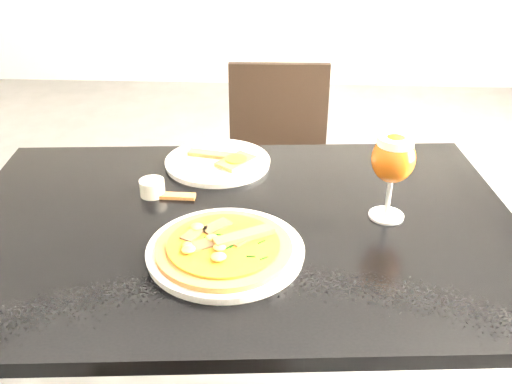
# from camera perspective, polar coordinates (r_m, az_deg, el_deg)

# --- Properties ---
(ground) EXTENTS (6.00, 6.00, 0.00)m
(ground) POSITION_cam_1_polar(r_m,az_deg,el_deg) (1.92, -3.35, -17.81)
(ground) COLOR #5A595C
(ground) RESTS_ON ground
(dining_table) EXTENTS (1.26, 0.89, 0.75)m
(dining_table) POSITION_cam_1_polar(r_m,az_deg,el_deg) (1.27, -1.71, -6.44)
(dining_table) COLOR black
(dining_table) RESTS_ON ground
(chair_far) EXTENTS (0.39, 0.39, 0.82)m
(chair_far) POSITION_cam_1_polar(r_m,az_deg,el_deg) (2.09, 2.21, 2.11)
(chair_far) COLOR black
(chair_far) RESTS_ON ground
(plate_main) EXTENTS (0.41, 0.41, 0.02)m
(plate_main) POSITION_cam_1_polar(r_m,az_deg,el_deg) (1.11, -3.07, -5.94)
(plate_main) COLOR white
(plate_main) RESTS_ON dining_table
(pizza) EXTENTS (0.26, 0.26, 0.03)m
(pizza) POSITION_cam_1_polar(r_m,az_deg,el_deg) (1.10, -3.21, -5.45)
(pizza) COLOR brown
(pizza) RESTS_ON plate_main
(plate_second) EXTENTS (0.27, 0.27, 0.01)m
(plate_second) POSITION_cam_1_polar(r_m,az_deg,el_deg) (1.46, -3.84, 3.00)
(plate_second) COLOR white
(plate_second) RESTS_ON dining_table
(crust_scraps) EXTENTS (0.18, 0.12, 0.01)m
(crust_scraps) POSITION_cam_1_polar(r_m,az_deg,el_deg) (1.45, -2.86, 3.34)
(crust_scraps) COLOR brown
(crust_scraps) RESTS_ON plate_second
(loose_crust) EXTENTS (0.10, 0.03, 0.01)m
(loose_crust) POSITION_cam_1_polar(r_m,az_deg,el_deg) (1.32, -8.33, -0.39)
(loose_crust) COLOR brown
(loose_crust) RESTS_ON dining_table
(sauce_cup) EXTENTS (0.06, 0.06, 0.04)m
(sauce_cup) POSITION_cam_1_polar(r_m,az_deg,el_deg) (1.33, -10.35, 0.50)
(sauce_cup) COLOR beige
(sauce_cup) RESTS_ON dining_table
(beer_glass) EXTENTS (0.09, 0.09, 0.19)m
(beer_glass) POSITION_cam_1_polar(r_m,az_deg,el_deg) (1.21, 13.58, 3.21)
(beer_glass) COLOR #B1B5BA
(beer_glass) RESTS_ON dining_table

